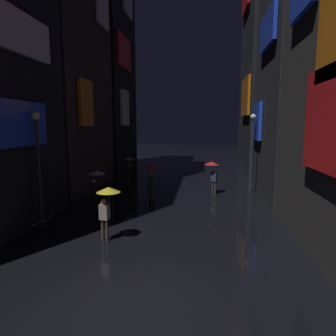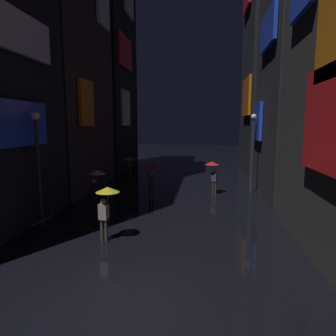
% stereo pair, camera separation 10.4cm
% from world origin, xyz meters
% --- Properties ---
extents(ground_plane, '(120.00, 120.00, 0.00)m').
position_xyz_m(ground_plane, '(0.00, 0.00, 0.00)').
color(ground_plane, black).
extents(building_left_far, '(4.25, 7.81, 20.62)m').
position_xyz_m(building_left_far, '(-7.48, 21.90, 10.32)').
color(building_left_far, black).
rests_on(building_left_far, ground).
extents(building_right_mid, '(4.25, 7.09, 13.61)m').
position_xyz_m(building_right_mid, '(7.48, 12.55, 6.81)').
color(building_right_mid, '#232328').
rests_on(building_right_mid, ground).
extents(building_right_far, '(4.25, 8.02, 21.88)m').
position_xyz_m(building_right_far, '(7.49, 22.00, 10.94)').
color(building_right_far, black).
rests_on(building_right_far, ground).
extents(pedestrian_midstreet_centre_yellow, '(0.90, 0.90, 2.12)m').
position_xyz_m(pedestrian_midstreet_centre_yellow, '(-1.72, 4.08, 1.67)').
color(pedestrian_midstreet_centre_yellow, '#38332D').
rests_on(pedestrian_midstreet_centre_yellow, ground).
extents(pedestrian_foreground_left_green, '(0.90, 0.90, 2.12)m').
position_xyz_m(pedestrian_foreground_left_green, '(-3.54, 14.46, 1.67)').
color(pedestrian_foreground_left_green, black).
rests_on(pedestrian_foreground_left_green, ground).
extents(pedestrian_midstreet_left_red, '(0.90, 0.90, 2.12)m').
position_xyz_m(pedestrian_midstreet_left_red, '(2.45, 12.45, 1.67)').
color(pedestrian_midstreet_left_red, '#38332D').
rests_on(pedestrian_midstreet_left_red, ground).
extents(pedestrian_near_crossing_clear, '(0.90, 0.90, 2.12)m').
position_xyz_m(pedestrian_near_crossing_clear, '(-3.63, 8.04, 1.67)').
color(pedestrian_near_crossing_clear, black).
rests_on(pedestrian_near_crossing_clear, ground).
extents(pedestrian_far_right_red, '(0.90, 0.90, 2.12)m').
position_xyz_m(pedestrian_far_right_red, '(-1.10, 10.72, 1.67)').
color(pedestrian_far_right_red, '#38332D').
rests_on(pedestrian_far_right_red, ground).
extents(bicycle_parked_at_storefront, '(0.49, 1.78, 0.96)m').
position_xyz_m(bicycle_parked_at_storefront, '(-4.60, 4.43, 0.39)').
color(bicycle_parked_at_storefront, black).
rests_on(bicycle_parked_at_storefront, ground).
extents(streetlamp_right_far, '(0.36, 0.36, 5.13)m').
position_xyz_m(streetlamp_right_far, '(5.00, 13.42, 3.24)').
color(streetlamp_right_far, '#2D2D33').
rests_on(streetlamp_right_far, ground).
extents(streetlamp_left_near, '(0.36, 0.36, 5.01)m').
position_xyz_m(streetlamp_left_near, '(-5.00, 5.10, 3.17)').
color(streetlamp_left_near, '#2D2D33').
rests_on(streetlamp_left_near, ground).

